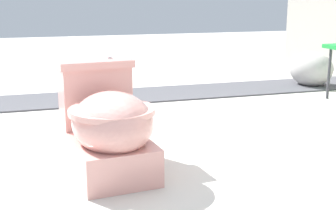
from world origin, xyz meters
The scene contains 4 objects.
ground_plane centered at (0.00, 0.00, 0.00)m, with size 14.00×14.00×0.00m, color beige.
gravel_strip centered at (-1.40, 0.50, 0.01)m, with size 0.56×8.00×0.01m, color #4C4C51.
toilet centered at (0.18, -0.13, 0.22)m, with size 0.67×0.44×0.52m.
boulder_near centered at (-1.36, 1.98, 0.16)m, with size 0.41×0.31×0.32m, color #B7B2AD.
Camera 1 is at (2.28, -0.46, 0.83)m, focal length 50.00 mm.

